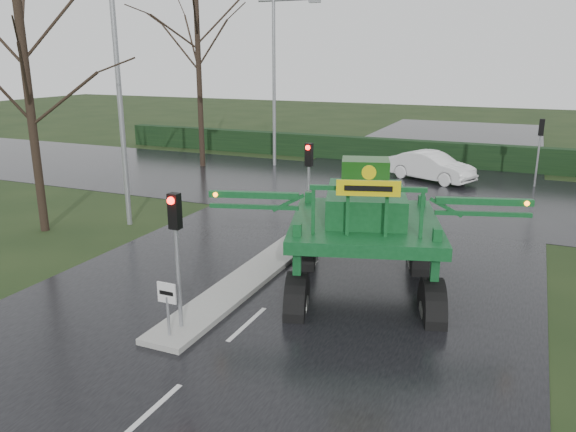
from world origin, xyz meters
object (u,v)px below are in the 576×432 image
at_px(street_light_left_far, 279,67).
at_px(traffic_signal_mid, 309,169).
at_px(traffic_signal_far, 540,137).
at_px(keep_left_sign, 167,300).
at_px(traffic_signal_near, 176,232).
at_px(street_light_left_near, 124,72).
at_px(crop_sprayer, 298,222).
at_px(white_sedan, 430,181).

bearing_deg(street_light_left_far, traffic_signal_mid, -61.14).
relative_size(traffic_signal_far, street_light_left_far, 0.35).
bearing_deg(traffic_signal_far, keep_left_sign, 70.07).
relative_size(traffic_signal_near, traffic_signal_far, 1.00).
bearing_deg(traffic_signal_far, street_light_left_far, 0.03).
distance_m(traffic_signal_far, street_light_left_near, 20.58).
xyz_separation_m(traffic_signal_mid, street_light_left_far, (-6.89, 12.51, 3.40)).
bearing_deg(crop_sprayer, street_light_left_far, 99.08).
height_order(keep_left_sign, street_light_left_far, street_light_left_far).
height_order(street_light_left_far, crop_sprayer, street_light_left_far).
bearing_deg(traffic_signal_far, street_light_left_near, 43.63).
bearing_deg(white_sedan, street_light_left_far, 109.54).
distance_m(traffic_signal_far, white_sedan, 5.90).
distance_m(traffic_signal_far, street_light_left_far, 15.08).
distance_m(keep_left_sign, crop_sprayer, 3.95).
xyz_separation_m(traffic_signal_near, traffic_signal_far, (7.80, 21.02, 0.00)).
xyz_separation_m(street_light_left_near, street_light_left_far, (0.00, 14.00, 0.00)).
bearing_deg(traffic_signal_mid, traffic_signal_far, 58.07).
bearing_deg(keep_left_sign, white_sedan, 83.01).
xyz_separation_m(traffic_signal_far, street_light_left_near, (-14.69, -14.01, 3.40)).
relative_size(traffic_signal_far, crop_sprayer, 0.41).
bearing_deg(crop_sprayer, street_light_left_near, 137.16).
distance_m(street_light_left_far, crop_sprayer, 20.72).
bearing_deg(street_light_left_far, crop_sprayer, -64.13).
bearing_deg(traffic_signal_near, traffic_signal_far, 69.64).
xyz_separation_m(crop_sprayer, white_sedan, (0.54, 17.63, -2.36)).
xyz_separation_m(traffic_signal_mid, crop_sprayer, (2.00, -5.84, -0.23)).
bearing_deg(traffic_signal_far, white_sedan, 7.88).
height_order(traffic_signal_far, street_light_left_near, street_light_left_near).
bearing_deg(street_light_left_far, traffic_signal_far, 0.03).
height_order(traffic_signal_near, traffic_signal_far, same).
xyz_separation_m(traffic_signal_mid, traffic_signal_far, (7.80, 12.52, 0.00)).
height_order(traffic_signal_near, street_light_left_far, street_light_left_far).
distance_m(traffic_signal_near, traffic_signal_mid, 8.50).
relative_size(traffic_signal_near, white_sedan, 0.74).
distance_m(crop_sprayer, white_sedan, 17.80).
height_order(keep_left_sign, traffic_signal_near, traffic_signal_near).
relative_size(traffic_signal_near, street_light_left_far, 0.35).
bearing_deg(traffic_signal_mid, street_light_left_near, -167.79).
relative_size(traffic_signal_far, street_light_left_near, 0.35).
xyz_separation_m(street_light_left_far, white_sedan, (9.44, -0.72, -5.99)).
height_order(street_light_left_near, crop_sprayer, street_light_left_near).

